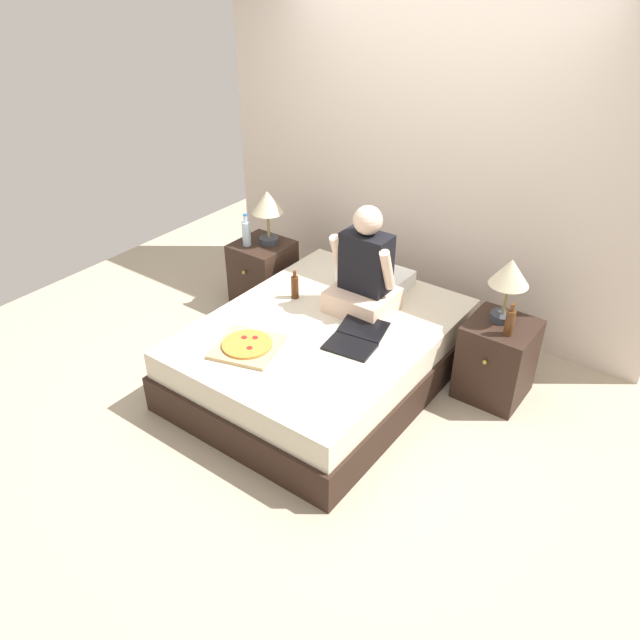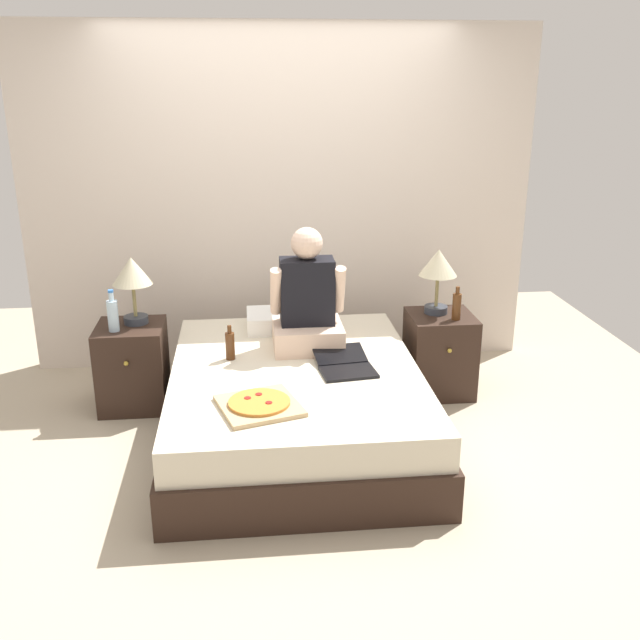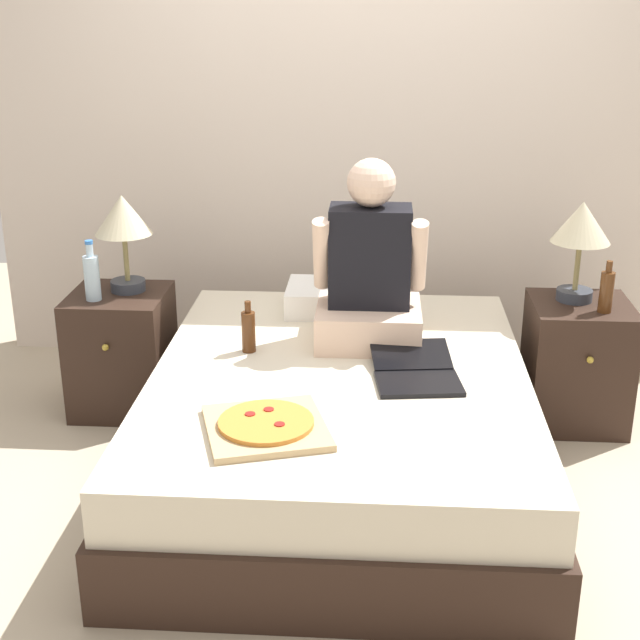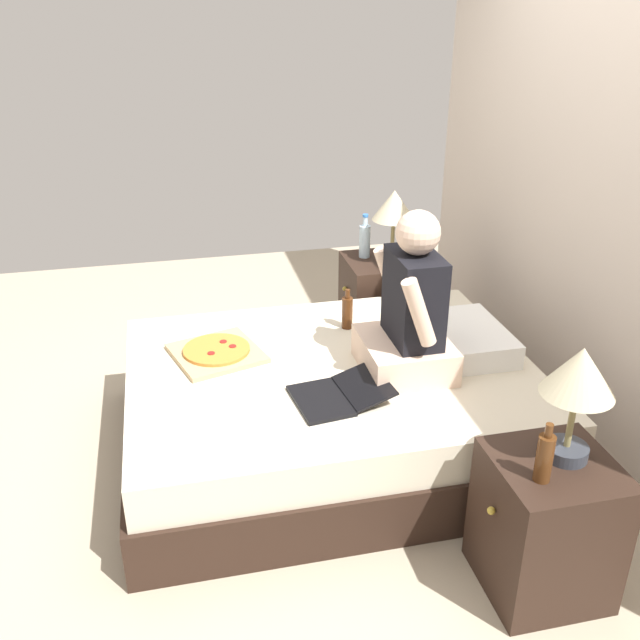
# 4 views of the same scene
# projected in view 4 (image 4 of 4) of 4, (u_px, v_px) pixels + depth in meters

# --- Properties ---
(ground_plane) EXTENTS (5.75, 5.75, 0.00)m
(ground_plane) POSITION_uv_depth(u_px,v_px,m) (331.00, 446.00, 3.62)
(ground_plane) COLOR tan
(wall_back) EXTENTS (3.75, 0.12, 2.50)m
(wall_back) POSITION_uv_depth(u_px,v_px,m) (611.00, 190.00, 3.35)
(wall_back) COLOR beige
(wall_back) RESTS_ON ground
(bed) EXTENTS (1.52, 1.98, 0.47)m
(bed) POSITION_uv_depth(u_px,v_px,m) (331.00, 408.00, 3.52)
(bed) COLOR black
(bed) RESTS_ON ground
(nightstand_left) EXTENTS (0.44, 0.47, 0.57)m
(nightstand_left) POSITION_uv_depth(u_px,v_px,m) (380.00, 302.00, 4.54)
(nightstand_left) COLOR black
(nightstand_left) RESTS_ON ground
(lamp_on_left_nightstand) EXTENTS (0.26, 0.26, 0.45)m
(lamp_on_left_nightstand) POSITION_uv_depth(u_px,v_px,m) (394.00, 210.00, 4.25)
(lamp_on_left_nightstand) COLOR #333842
(lamp_on_left_nightstand) RESTS_ON nightstand_left
(water_bottle) EXTENTS (0.07, 0.07, 0.28)m
(water_bottle) POSITION_uv_depth(u_px,v_px,m) (365.00, 240.00, 4.42)
(water_bottle) COLOR silver
(water_bottle) RESTS_ON nightstand_left
(nightstand_right) EXTENTS (0.44, 0.47, 0.57)m
(nightstand_right) POSITION_uv_depth(u_px,v_px,m) (546.00, 525.00, 2.69)
(nightstand_right) COLOR black
(nightstand_right) RESTS_ON ground
(lamp_on_right_nightstand) EXTENTS (0.26, 0.26, 0.45)m
(lamp_on_right_nightstand) POSITION_uv_depth(u_px,v_px,m) (579.00, 379.00, 2.46)
(lamp_on_right_nightstand) COLOR #333842
(lamp_on_right_nightstand) RESTS_ON nightstand_right
(beer_bottle) EXTENTS (0.06, 0.06, 0.23)m
(beer_bottle) POSITION_uv_depth(u_px,v_px,m) (545.00, 457.00, 2.44)
(beer_bottle) COLOR #512D14
(beer_bottle) RESTS_ON nightstand_right
(pillow) EXTENTS (0.52, 0.34, 0.12)m
(pillow) POSITION_uv_depth(u_px,v_px,m) (469.00, 338.00, 3.55)
(pillow) COLOR white
(pillow) RESTS_ON bed
(person_seated) EXTENTS (0.47, 0.40, 0.78)m
(person_seated) POSITION_uv_depth(u_px,v_px,m) (410.00, 314.00, 3.27)
(person_seated) COLOR beige
(person_seated) RESTS_ON bed
(laptop) EXTENTS (0.37, 0.45, 0.07)m
(laptop) POSITION_uv_depth(u_px,v_px,m) (335.00, 396.00, 3.14)
(laptop) COLOR black
(laptop) RESTS_ON bed
(pizza_box) EXTENTS (0.50, 0.50, 0.05)m
(pizza_box) POSITION_uv_depth(u_px,v_px,m) (217.00, 352.00, 3.51)
(pizza_box) COLOR tan
(pizza_box) RESTS_ON bed
(beer_bottle_on_bed) EXTENTS (0.06, 0.06, 0.22)m
(beer_bottle_on_bed) POSITION_uv_depth(u_px,v_px,m) (347.00, 312.00, 3.76)
(beer_bottle_on_bed) COLOR #4C2811
(beer_bottle_on_bed) RESTS_ON bed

